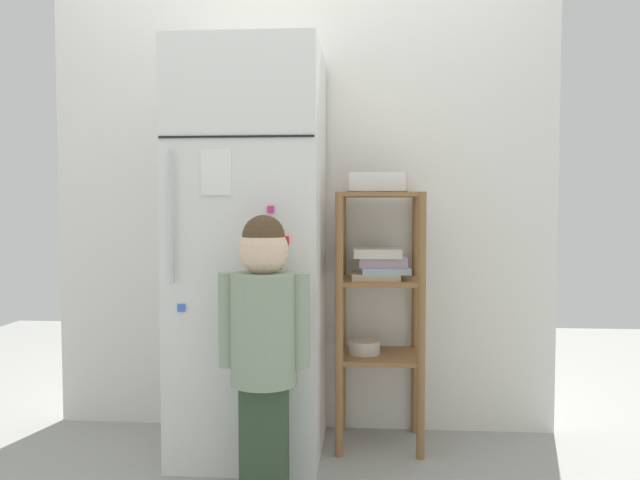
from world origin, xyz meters
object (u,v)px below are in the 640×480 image
Objects in this scene: refrigerator at (250,253)px; child_standing at (264,328)px; pantry_shelf_unit at (379,291)px; fruit_bin at (379,184)px.

child_standing is at bearing -73.37° from refrigerator.
refrigerator is 0.60m from pantry_shelf_unit.
child_standing is 4.07× the size of fruit_bin.
refrigerator is 0.52m from child_standing.
child_standing is (0.13, -0.44, -0.24)m from refrigerator.
fruit_bin is at bearing 11.71° from refrigerator.
pantry_shelf_unit reaches higher than child_standing.
fruit_bin is (0.43, 0.56, 0.54)m from child_standing.
pantry_shelf_unit is 4.43× the size of fruit_bin.
refrigerator is 1.68× the size of child_standing.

